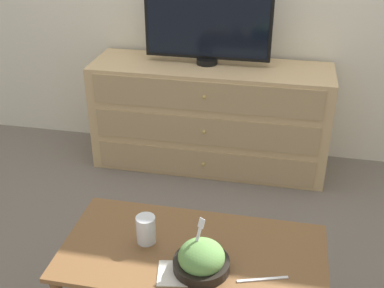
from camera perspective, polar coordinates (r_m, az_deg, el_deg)
ground_plane at (r=3.58m, az=3.05°, el=-0.18°), size 12.00×12.00×0.00m
dresser at (r=3.20m, az=2.13°, el=3.25°), size 1.53×0.46×0.71m
tv at (r=3.03m, az=1.88°, el=14.06°), size 0.79×0.13×0.49m
coffee_table at (r=1.94m, az=0.12°, el=-14.03°), size 1.02×0.52×0.47m
takeout_bowl at (r=1.79m, az=1.12°, el=-13.51°), size 0.21×0.21×0.20m
drink_cup at (r=1.91m, az=-5.46°, el=-10.22°), size 0.08×0.08×0.11m
napkin at (r=1.80m, az=-1.93°, el=-15.06°), size 0.15×0.15×0.00m
knife at (r=1.80m, az=8.37°, el=-15.57°), size 0.18×0.07×0.01m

